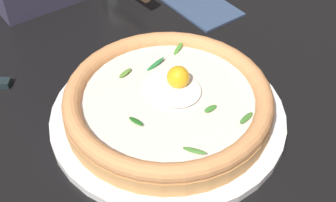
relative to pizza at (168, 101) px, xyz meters
The scene contains 4 objects.
ground_plane 0.07m from the pizza, 162.75° to the left, with size 2.40×2.40×0.03m, color black.
pizza_plate 0.03m from the pizza, 72.80° to the right, with size 0.31×0.31×0.01m, color white.
pizza is the anchor object (origin of this frame).
folded_napkin 0.29m from the pizza, 126.29° to the left, with size 0.14×0.09×0.01m, color #344766.
Camera 1 is at (0.37, -0.30, 0.44)m, focal length 48.78 mm.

